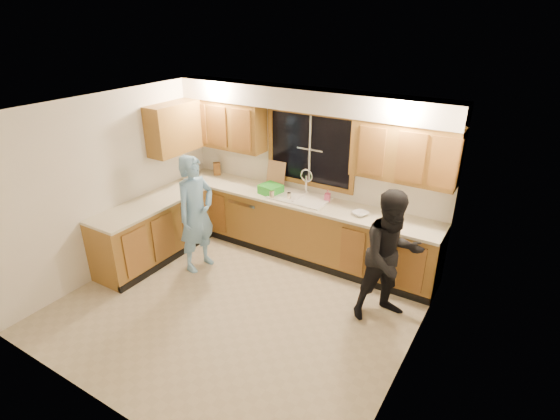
{
  "coord_description": "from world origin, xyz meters",
  "views": [
    {
      "loc": [
        2.85,
        -3.61,
        3.47
      ],
      "look_at": [
        0.24,
        0.65,
        1.16
      ],
      "focal_mm": 28.0,
      "sensor_mm": 36.0,
      "label": 1
    }
  ],
  "objects_px": {
    "man": "(196,214)",
    "soap_bottle": "(328,196)",
    "sink": "(300,202)",
    "dishwasher": "(253,217)",
    "woman": "(391,257)",
    "stove": "(123,247)",
    "dish_crate": "(271,189)",
    "bowl": "(360,214)",
    "knife_block": "(217,169)"
  },
  "relations": [
    {
      "from": "woman",
      "to": "sink",
      "type": "bearing_deg",
      "value": 109.14
    },
    {
      "from": "sink",
      "to": "bowl",
      "type": "xyz_separation_m",
      "value": [
        0.98,
        -0.08,
        0.08
      ]
    },
    {
      "from": "dishwasher",
      "to": "bowl",
      "type": "bearing_deg",
      "value": -2.03
    },
    {
      "from": "sink",
      "to": "dishwasher",
      "type": "bearing_deg",
      "value": -179.01
    },
    {
      "from": "man",
      "to": "bowl",
      "type": "relative_size",
      "value": 8.23
    },
    {
      "from": "stove",
      "to": "woman",
      "type": "xyz_separation_m",
      "value": [
        3.46,
        1.05,
        0.38
      ]
    },
    {
      "from": "stove",
      "to": "dish_crate",
      "type": "relative_size",
      "value": 3.01
    },
    {
      "from": "dishwasher",
      "to": "stove",
      "type": "height_order",
      "value": "stove"
    },
    {
      "from": "bowl",
      "to": "soap_bottle",
      "type": "bearing_deg",
      "value": 161.41
    },
    {
      "from": "dishwasher",
      "to": "man",
      "type": "relative_size",
      "value": 0.48
    },
    {
      "from": "stove",
      "to": "dishwasher",
      "type": "bearing_deg",
      "value": 62.31
    },
    {
      "from": "dishwasher",
      "to": "woman",
      "type": "height_order",
      "value": "woman"
    },
    {
      "from": "sink",
      "to": "soap_bottle",
      "type": "height_order",
      "value": "sink"
    },
    {
      "from": "stove",
      "to": "dish_crate",
      "type": "height_order",
      "value": "dish_crate"
    },
    {
      "from": "stove",
      "to": "soap_bottle",
      "type": "xyz_separation_m",
      "value": [
        2.19,
        1.94,
        0.56
      ]
    },
    {
      "from": "sink",
      "to": "dish_crate",
      "type": "height_order",
      "value": "sink"
    },
    {
      "from": "stove",
      "to": "knife_block",
      "type": "bearing_deg",
      "value": 86.89
    },
    {
      "from": "woman",
      "to": "stove",
      "type": "bearing_deg",
      "value": 151.06
    },
    {
      "from": "man",
      "to": "sink",
      "type": "bearing_deg",
      "value": -36.9
    },
    {
      "from": "sink",
      "to": "soap_bottle",
      "type": "distance_m",
      "value": 0.43
    },
    {
      "from": "sink",
      "to": "woman",
      "type": "xyz_separation_m",
      "value": [
        1.66,
        -0.77,
        -0.04
      ]
    },
    {
      "from": "man",
      "to": "soap_bottle",
      "type": "bearing_deg",
      "value": -43.0
    },
    {
      "from": "sink",
      "to": "bowl",
      "type": "height_order",
      "value": "sink"
    },
    {
      "from": "stove",
      "to": "woman",
      "type": "distance_m",
      "value": 3.63
    },
    {
      "from": "sink",
      "to": "dishwasher",
      "type": "relative_size",
      "value": 1.05
    },
    {
      "from": "dish_crate",
      "to": "bowl",
      "type": "distance_m",
      "value": 1.45
    },
    {
      "from": "dish_crate",
      "to": "bowl",
      "type": "height_order",
      "value": "dish_crate"
    },
    {
      "from": "woman",
      "to": "dish_crate",
      "type": "xyz_separation_m",
      "value": [
        -2.12,
        0.71,
        0.16
      ]
    },
    {
      "from": "man",
      "to": "knife_block",
      "type": "height_order",
      "value": "man"
    },
    {
      "from": "sink",
      "to": "bowl",
      "type": "relative_size",
      "value": 4.16
    },
    {
      "from": "dishwasher",
      "to": "woman",
      "type": "relative_size",
      "value": 0.49
    },
    {
      "from": "stove",
      "to": "sink",
      "type": "bearing_deg",
      "value": 45.39
    },
    {
      "from": "soap_bottle",
      "to": "bowl",
      "type": "relative_size",
      "value": 0.85
    },
    {
      "from": "dishwasher",
      "to": "knife_block",
      "type": "height_order",
      "value": "knife_block"
    },
    {
      "from": "man",
      "to": "knife_block",
      "type": "relative_size",
      "value": 8.11
    },
    {
      "from": "knife_block",
      "to": "dish_crate",
      "type": "bearing_deg",
      "value": -52.74
    },
    {
      "from": "woman",
      "to": "knife_block",
      "type": "height_order",
      "value": "woman"
    },
    {
      "from": "dishwasher",
      "to": "dish_crate",
      "type": "bearing_deg",
      "value": -7.57
    },
    {
      "from": "man",
      "to": "soap_bottle",
      "type": "height_order",
      "value": "man"
    },
    {
      "from": "knife_block",
      "to": "dish_crate",
      "type": "relative_size",
      "value": 0.7
    },
    {
      "from": "sink",
      "to": "soap_bottle",
      "type": "relative_size",
      "value": 4.88
    },
    {
      "from": "man",
      "to": "soap_bottle",
      "type": "distance_m",
      "value": 1.9
    },
    {
      "from": "dishwasher",
      "to": "woman",
      "type": "xyz_separation_m",
      "value": [
        2.51,
        -0.76,
        0.42
      ]
    },
    {
      "from": "man",
      "to": "soap_bottle",
      "type": "xyz_separation_m",
      "value": [
        1.44,
        1.22,
        0.16
      ]
    },
    {
      "from": "dishwasher",
      "to": "man",
      "type": "bearing_deg",
      "value": -100.5
    },
    {
      "from": "dishwasher",
      "to": "bowl",
      "type": "distance_m",
      "value": 1.91
    },
    {
      "from": "knife_block",
      "to": "bowl",
      "type": "distance_m",
      "value": 2.69
    },
    {
      "from": "soap_bottle",
      "to": "woman",
      "type": "bearing_deg",
      "value": -35.16
    },
    {
      "from": "dishwasher",
      "to": "soap_bottle",
      "type": "xyz_separation_m",
      "value": [
        1.24,
        0.13,
        0.6
      ]
    },
    {
      "from": "knife_block",
      "to": "dishwasher",
      "type": "bearing_deg",
      "value": -54.11
    }
  ]
}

